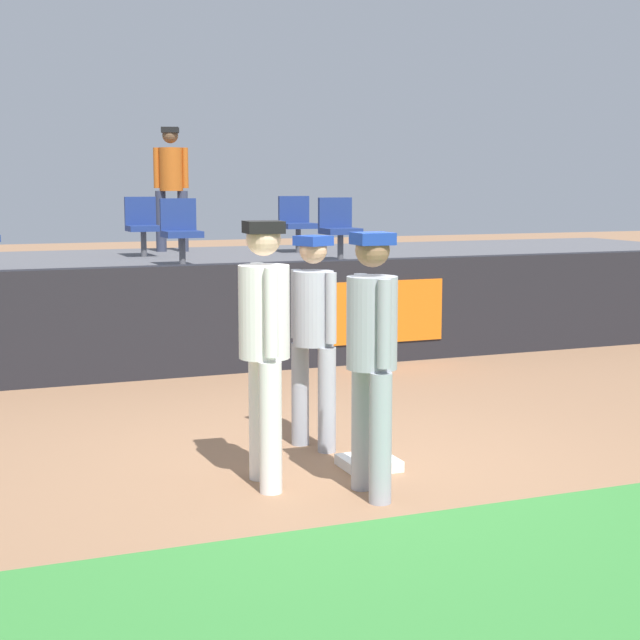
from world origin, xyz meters
name	(u,v)px	position (x,y,z in m)	size (l,w,h in m)	color
ground_plane	(337,468)	(0.00, 0.00, 0.00)	(60.00, 60.00, 0.00)	#936B4C
grass_foreground_strip	(529,600)	(0.00, -2.56, 0.00)	(18.00, 2.80, 0.01)	#388438
first_base	(369,463)	(0.22, -0.10, 0.04)	(0.40, 0.40, 0.08)	white
player_fielder_home	(265,335)	(-0.63, -0.21, 1.08)	(0.39, 0.57, 1.87)	white
player_runner_visitor	(313,327)	(0.04, 0.58, 1.00)	(0.43, 0.45, 1.72)	#9EA3AD
player_coach_visitor	(372,345)	(-0.04, -0.70, 1.05)	(0.35, 0.51, 1.81)	#9EA3AD
field_wall	(203,320)	(0.01, 3.95, 0.62)	(18.00, 0.26, 1.24)	black
bleacher_platform	(153,300)	(0.00, 6.52, 0.56)	(18.00, 4.80, 1.11)	#59595E
seat_back_right	(297,221)	(2.34, 7.19, 1.58)	(0.48, 0.44, 0.84)	#4C4C51
seat_front_right	(338,225)	(2.26, 5.39, 1.58)	(0.47, 0.44, 0.84)	#4C4C51
seat_back_center	(142,223)	(0.01, 7.19, 1.58)	(0.44, 0.44, 0.84)	#4C4C51
seat_front_center	(181,228)	(0.13, 5.39, 1.58)	(0.45, 0.44, 0.84)	#4C4C51
spectator_capped	(171,180)	(0.63, 8.03, 2.19)	(0.50, 0.45, 1.86)	#33384C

